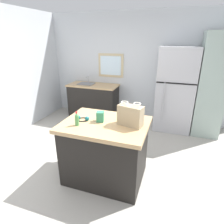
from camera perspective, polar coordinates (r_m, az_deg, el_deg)
ground at (r=3.23m, az=-2.16°, el=-17.52°), size 5.97×5.97×0.00m
back_wall at (r=4.96m, az=8.11°, el=13.02°), size 4.85×0.13×2.65m
kitchen_island at (r=2.88m, az=-1.98°, el=-11.47°), size 1.20×0.91×0.92m
refrigerator at (r=4.53m, az=18.52°, el=6.30°), size 0.81×0.73×1.87m
tall_cabinet at (r=4.56m, az=27.63°, el=6.96°), size 0.55×0.65×2.16m
sink_counter at (r=5.16m, az=-5.64°, el=3.56°), size 1.31×0.61×1.07m
shopping_bag at (r=2.54m, az=5.55°, el=-1.06°), size 0.36×0.23×0.33m
small_box at (r=2.68m, az=-3.55°, el=-1.39°), size 0.12×0.12×0.15m
bottle at (r=2.60m, az=-10.51°, el=-2.17°), size 0.06×0.06×0.20m
ear_defenders at (r=2.77m, az=-8.79°, el=-1.97°), size 0.20×0.15×0.06m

